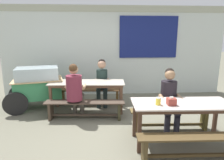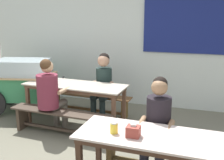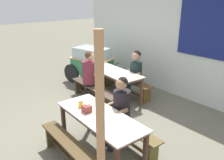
% 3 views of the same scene
% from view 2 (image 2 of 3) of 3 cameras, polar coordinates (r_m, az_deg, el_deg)
% --- Properties ---
extents(backdrop_wall, '(7.09, 0.23, 2.80)m').
position_cam_2_polar(backdrop_wall, '(6.05, 5.57, 8.56)').
color(backdrop_wall, silver).
rests_on(backdrop_wall, ground_plane).
extents(dining_table_far, '(1.89, 0.77, 0.76)m').
position_cam_2_polar(dining_table_far, '(5.04, -7.63, -1.72)').
color(dining_table_far, '#BEB4A1').
rests_on(dining_table_far, ground_plane).
extents(dining_table_near, '(1.73, 0.72, 0.76)m').
position_cam_2_polar(dining_table_near, '(3.03, 9.13, -12.64)').
color(dining_table_near, beige).
rests_on(dining_table_near, ground_plane).
extents(bench_far_back, '(1.79, 0.40, 0.42)m').
position_cam_2_polar(bench_far_back, '(5.60, -4.92, -4.30)').
color(bench_far_back, brown).
rests_on(bench_far_back, ground_plane).
extents(bench_far_front, '(1.83, 0.41, 0.42)m').
position_cam_2_polar(bench_far_front, '(4.73, -10.56, -7.86)').
color(bench_far_front, '#41342A').
rests_on(bench_far_front, ground_plane).
extents(bench_near_back, '(1.65, 0.30, 0.42)m').
position_cam_2_polar(bench_near_back, '(3.68, 10.44, -14.61)').
color(bench_near_back, brown).
rests_on(bench_near_back, ground_plane).
extents(food_cart, '(1.72, 1.13, 1.09)m').
position_cam_2_polar(food_cart, '(5.94, -18.02, -0.15)').
color(food_cart, '#368954').
rests_on(food_cart, ground_plane).
extents(person_center_facing, '(0.42, 0.54, 1.27)m').
position_cam_2_polar(person_center_facing, '(5.28, -1.91, -0.34)').
color(person_center_facing, '#1D2929').
rests_on(person_center_facing, ground_plane).
extents(person_left_back_turned, '(0.50, 0.57, 1.29)m').
position_cam_2_polar(person_left_back_turned, '(4.75, -12.74, -2.36)').
color(person_left_back_turned, '#685F53').
rests_on(person_left_back_turned, ground_plane).
extents(person_right_near_table, '(0.43, 0.54, 1.27)m').
position_cam_2_polar(person_right_near_table, '(3.45, 9.34, -8.75)').
color(person_right_near_table, '#24232E').
rests_on(person_right_near_table, ground_plane).
extents(tissue_box, '(0.14, 0.12, 0.14)m').
position_cam_2_polar(tissue_box, '(2.93, 4.42, -10.50)').
color(tissue_box, '#963A30').
rests_on(tissue_box, dining_table_near).
extents(condiment_jar, '(0.08, 0.08, 0.13)m').
position_cam_2_polar(condiment_jar, '(3.00, 0.41, -9.82)').
color(condiment_jar, yellow).
rests_on(condiment_jar, dining_table_near).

